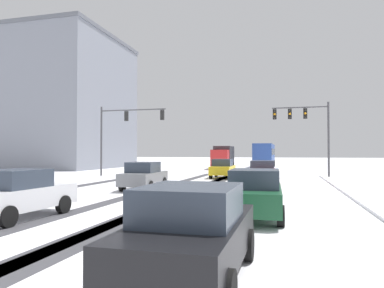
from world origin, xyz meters
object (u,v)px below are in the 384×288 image
Objects in this scene: car_black_sixth at (192,232)px; car_grey_third at (144,176)px; traffic_signal_near_right at (305,123)px; office_building_far_left_block at (48,104)px; bus_oncoming at (265,154)px; car_yellow_cab_lead at (223,168)px; car_dark_green_fourth at (255,193)px; car_red_second at (263,172)px; traffic_signal_near_left at (123,126)px; box_truck_delivery at (223,157)px; car_white_fifth at (17,194)px.

car_grey_third is at bearing 115.72° from car_black_sixth.
traffic_signal_near_right is 37.50m from office_building_far_left_block.
office_building_far_left_block reaches higher than bus_oncoming.
car_yellow_cab_lead and car_dark_green_fourth have the same top height.
car_red_second is 1.00× the size of car_grey_third.
traffic_signal_near_left reaches higher than bus_oncoming.
traffic_signal_near_right is 17.86m from box_truck_delivery.
car_yellow_cab_lead is at bearing 80.47° from car_white_fifth.
car_red_second is 1.00× the size of car_white_fifth.
office_building_far_left_block reaches higher than car_white_fifth.
office_building_far_left_block is (-24.84, 34.52, 8.46)m from car_white_fifth.
box_truck_delivery is at bearing 123.58° from traffic_signal_near_right.
traffic_signal_near_right is 0.59× the size of bus_oncoming.
car_white_fifth is at bearing -97.50° from bus_oncoming.
car_black_sixth is at bearing -80.98° from box_truck_delivery.
car_black_sixth is at bearing -50.37° from office_building_far_left_block.
office_building_far_left_block reaches higher than traffic_signal_near_right.
car_black_sixth is (-0.58, -6.03, 0.00)m from car_dark_green_fourth.
car_red_second is at bearing 92.42° from car_dark_green_fourth.
car_white_fifth is (5.96, -20.20, -3.85)m from traffic_signal_near_left.
car_grey_third is at bearing -58.72° from traffic_signal_near_left.
traffic_signal_near_right is at bearing 65.13° from car_white_fifth.
traffic_signal_near_left reaches higher than car_red_second.
traffic_signal_near_right is 16.43m from car_grey_third.
office_building_far_left_block is at bearing 148.68° from car_red_second.
car_white_fifth is 1.01× the size of car_black_sixth.
traffic_signal_near_left is at bearing 118.26° from car_black_sixth.
car_red_second is at bearing 65.04° from car_white_fifth.
car_white_fifth is (-7.04, -15.12, 0.00)m from car_red_second.
traffic_signal_near_right is 1.57× the size of car_dark_green_fourth.
car_yellow_cab_lead is (-6.89, -2.03, -3.93)m from traffic_signal_near_right.
bus_oncoming reaches higher than car_dark_green_fourth.
bus_oncoming is (-1.96, 40.68, 1.18)m from car_dark_green_fourth.
traffic_signal_near_left reaches higher than car_black_sixth.
office_building_far_left_block is (-25.39, -2.28, 7.64)m from box_truck_delivery.
car_black_sixth is at bearing -97.12° from traffic_signal_near_right.
office_building_far_left_block is at bearing -174.86° from box_truck_delivery.
office_building_far_left_block is (-35.11, 12.37, 4.53)m from traffic_signal_near_right.
car_black_sixth is (-0.03, -19.06, 0.00)m from car_red_second.
bus_oncoming reaches higher than car_white_fifth.
bus_oncoming reaches higher than car_yellow_cab_lead.
car_yellow_cab_lead is (9.34, -0.07, -3.85)m from traffic_signal_near_left.
car_red_second is at bearing -73.33° from box_truck_delivery.
car_black_sixth is at bearing -64.28° from car_grey_third.
car_dark_green_fourth is 0.38× the size of bus_oncoming.
box_truck_delivery is at bearing -130.43° from bus_oncoming.
car_black_sixth is (-3.26, -26.09, -3.93)m from traffic_signal_near_right.
car_grey_third is 0.20× the size of office_building_far_left_block.
traffic_signal_near_left is at bearing 126.81° from car_dark_green_fourth.
office_building_far_left_block is at bearing 152.97° from car_yellow_cab_lead.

